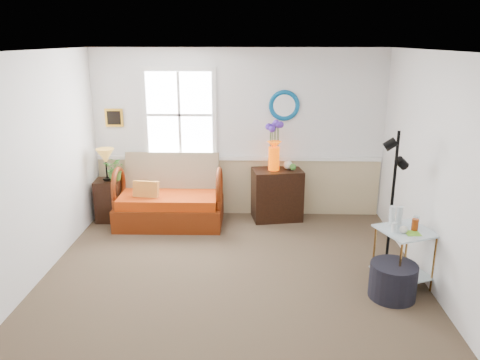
{
  "coord_description": "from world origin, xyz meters",
  "views": [
    {
      "loc": [
        0.25,
        -4.65,
        2.72
      ],
      "look_at": [
        0.09,
        0.65,
        1.11
      ],
      "focal_mm": 35.0,
      "sensor_mm": 36.0,
      "label": 1
    }
  ],
  "objects_px": {
    "cabinet": "(277,194)",
    "ottoman": "(393,281)",
    "loveseat": "(169,191)",
    "floor_lamp": "(392,204)",
    "side_table": "(403,258)",
    "lamp_stand": "(109,200)"
  },
  "relations": [
    {
      "from": "cabinet",
      "to": "ottoman",
      "type": "relative_size",
      "value": 1.57
    },
    {
      "from": "loveseat",
      "to": "floor_lamp",
      "type": "relative_size",
      "value": 0.91
    },
    {
      "from": "ottoman",
      "to": "cabinet",
      "type": "bearing_deg",
      "value": 116.69
    },
    {
      "from": "side_table",
      "to": "ottoman",
      "type": "xyz_separation_m",
      "value": [
        -0.17,
        -0.26,
        -0.15
      ]
    },
    {
      "from": "loveseat",
      "to": "lamp_stand",
      "type": "xyz_separation_m",
      "value": [
        -0.97,
        0.12,
        -0.19
      ]
    },
    {
      "from": "lamp_stand",
      "to": "side_table",
      "type": "xyz_separation_m",
      "value": [
        3.94,
        -1.9,
        0.02
      ]
    },
    {
      "from": "lamp_stand",
      "to": "side_table",
      "type": "distance_m",
      "value": 4.38
    },
    {
      "from": "floor_lamp",
      "to": "cabinet",
      "type": "bearing_deg",
      "value": 129.93
    },
    {
      "from": "floor_lamp",
      "to": "lamp_stand",
      "type": "bearing_deg",
      "value": 161.43
    },
    {
      "from": "cabinet",
      "to": "ottoman",
      "type": "bearing_deg",
      "value": -73.26
    },
    {
      "from": "lamp_stand",
      "to": "floor_lamp",
      "type": "height_order",
      "value": "floor_lamp"
    },
    {
      "from": "side_table",
      "to": "floor_lamp",
      "type": "height_order",
      "value": "floor_lamp"
    },
    {
      "from": "side_table",
      "to": "cabinet",
      "type": "bearing_deg",
      "value": 123.14
    },
    {
      "from": "floor_lamp",
      "to": "ottoman",
      "type": "distance_m",
      "value": 0.92
    },
    {
      "from": "side_table",
      "to": "lamp_stand",
      "type": "bearing_deg",
      "value": 154.24
    },
    {
      "from": "lamp_stand",
      "to": "side_table",
      "type": "bearing_deg",
      "value": -25.76
    },
    {
      "from": "loveseat",
      "to": "cabinet",
      "type": "distance_m",
      "value": 1.66
    },
    {
      "from": "loveseat",
      "to": "lamp_stand",
      "type": "height_order",
      "value": "loveseat"
    },
    {
      "from": "lamp_stand",
      "to": "ottoman",
      "type": "bearing_deg",
      "value": -29.9
    },
    {
      "from": "loveseat",
      "to": "lamp_stand",
      "type": "relative_size",
      "value": 2.42
    },
    {
      "from": "loveseat",
      "to": "cabinet",
      "type": "height_order",
      "value": "loveseat"
    },
    {
      "from": "cabinet",
      "to": "side_table",
      "type": "height_order",
      "value": "cabinet"
    }
  ]
}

